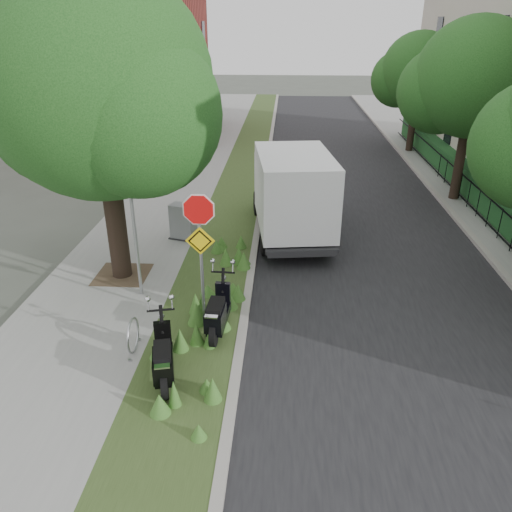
{
  "coord_description": "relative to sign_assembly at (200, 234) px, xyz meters",
  "views": [
    {
      "loc": [
        0.37,
        -9.09,
        6.42
      ],
      "look_at": [
        -0.27,
        1.72,
        1.3
      ],
      "focal_mm": 35.0,
      "sensor_mm": 36.0,
      "label": 1
    }
  ],
  "objects": [
    {
      "name": "road",
      "position": [
        4.4,
        9.42,
        -2.32
      ],
      "size": [
        7.0,
        60.0,
        0.01
      ],
      "primitive_type": "cube",
      "color": "black",
      "rests_on": "ground"
    },
    {
      "name": "brick_building",
      "position": [
        -8.1,
        21.42,
        1.88
      ],
      "size": [
        9.4,
        10.4,
        8.3
      ],
      "color": "maroon",
      "rests_on": "ground"
    },
    {
      "name": "box_truck",
      "position": [
        2.0,
        5.55,
        -0.76
      ],
      "size": [
        2.72,
        5.52,
        2.4
      ],
      "color": "#262628",
      "rests_on": "ground"
    },
    {
      "name": "footpath_far",
      "position": [
        9.6,
        9.42,
        -2.27
      ],
      "size": [
        3.2,
        60.0,
        0.12
      ],
      "primitive_type": "cube",
      "color": "gray",
      "rests_on": "ground"
    },
    {
      "name": "ground",
      "position": [
        1.4,
        -0.58,
        -2.33
      ],
      "size": [
        120.0,
        120.0,
        0.0
      ],
      "primitive_type": "plane",
      "color": "#4C5147",
      "rests_on": "ground"
    },
    {
      "name": "scooter_near",
      "position": [
        -0.43,
        -2.13,
        -1.78
      ],
      "size": [
        0.65,
        1.82,
        0.88
      ],
      "color": "black",
      "rests_on": "ground"
    },
    {
      "name": "far_tree_c",
      "position": [
        8.34,
        17.46,
        1.63
      ],
      "size": [
        4.37,
        3.89,
        5.93
      ],
      "color": "black",
      "rests_on": "ground"
    },
    {
      "name": "street_tree_main",
      "position": [
        -2.68,
        2.28,
        2.48
      ],
      "size": [
        6.21,
        5.54,
        7.66
      ],
      "color": "black",
      "rests_on": "ground"
    },
    {
      "name": "verge",
      "position": [
        -0.1,
        9.42,
        -2.27
      ],
      "size": [
        2.0,
        60.0,
        0.12
      ],
      "primitive_type": "cube",
      "color": "#364A1F",
      "rests_on": "ground"
    },
    {
      "name": "hedge_far",
      "position": [
        9.3,
        9.42,
        -1.66
      ],
      "size": [
        1.0,
        24.0,
        1.1
      ],
      "primitive_type": "cube",
      "color": "#194822",
      "rests_on": "footpath_far"
    },
    {
      "name": "bike_hoop",
      "position": [
        -1.3,
        -1.18,
        -1.83
      ],
      "size": [
        0.06,
        0.78,
        0.77
      ],
      "color": "#A5A8AD",
      "rests_on": "ground"
    },
    {
      "name": "scooter_far",
      "position": [
        0.38,
        -0.45,
        -1.78
      ],
      "size": [
        0.44,
        1.84,
        0.88
      ],
      "color": "black",
      "rests_on": "ground"
    },
    {
      "name": "sign_assembly",
      "position": [
        0.0,
        0.0,
        0.0
      ],
      "size": [
        0.94,
        0.08,
        3.22
      ],
      "color": "#A5A8AD",
      "rests_on": "ground"
    },
    {
      "name": "kerb_far",
      "position": [
        7.9,
        9.42,
        -2.26
      ],
      "size": [
        0.2,
        60.0,
        0.13
      ],
      "primitive_type": "cube",
      "color": "#9E9991",
      "rests_on": "ground"
    },
    {
      "name": "bare_post",
      "position": [
        -1.8,
        1.22,
        -0.21
      ],
      "size": [
        0.08,
        0.08,
        4.0
      ],
      "color": "#A5A8AD",
      "rests_on": "ground"
    },
    {
      "name": "sidewalk_near",
      "position": [
        -2.85,
        9.42,
        -2.27
      ],
      "size": [
        3.5,
        60.0,
        0.12
      ],
      "primitive_type": "cube",
      "color": "gray",
      "rests_on": "ground"
    },
    {
      "name": "fence_far",
      "position": [
        8.6,
        9.42,
        -1.66
      ],
      "size": [
        0.04,
        24.0,
        1.0
      ],
      "color": "black",
      "rests_on": "ground"
    },
    {
      "name": "utility_cabinet",
      "position": [
        -1.4,
        4.86,
        -1.67
      ],
      "size": [
        0.97,
        0.78,
        1.12
      ],
      "color": "#262628",
      "rests_on": "ground"
    },
    {
      "name": "far_tree_b",
      "position": [
        8.34,
        9.46,
        2.04
      ],
      "size": [
        4.83,
        4.31,
        6.56
      ],
      "color": "black",
      "rests_on": "ground"
    },
    {
      "name": "kerb_near",
      "position": [
        0.9,
        9.42,
        -2.26
      ],
      "size": [
        0.2,
        60.0,
        0.13
      ],
      "primitive_type": "cube",
      "color": "#9E9991",
      "rests_on": "ground"
    }
  ]
}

